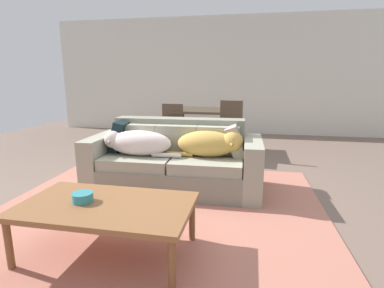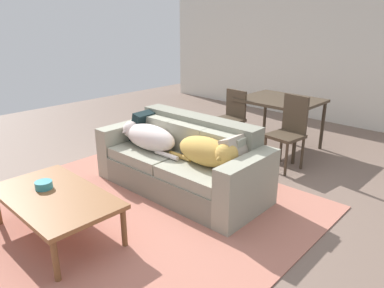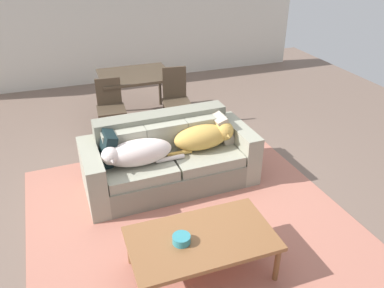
% 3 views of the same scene
% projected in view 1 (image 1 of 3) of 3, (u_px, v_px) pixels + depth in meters
% --- Properties ---
extents(ground_plane, '(10.00, 10.00, 0.00)m').
position_uv_depth(ground_plane, '(174.00, 189.00, 3.65)').
color(ground_plane, '#755F52').
extents(back_partition, '(8.00, 0.12, 2.70)m').
position_uv_depth(back_partition, '(216.00, 76.00, 7.19)').
color(back_partition, silver).
rests_on(back_partition, ground).
extents(area_rug, '(3.40, 3.46, 0.01)m').
position_uv_depth(area_rug, '(154.00, 218.00, 2.88)').
color(area_rug, '#B7705E').
rests_on(area_rug, ground).
extents(couch, '(2.04, 0.92, 0.82)m').
position_uv_depth(couch, '(175.00, 162.00, 3.62)').
color(couch, gray).
rests_on(couch, ground).
extents(dog_on_left_cushion, '(0.92, 0.35, 0.29)m').
position_uv_depth(dog_on_left_cushion, '(137.00, 143.00, 3.49)').
color(dog_on_left_cushion, silver).
rests_on(dog_on_left_cushion, couch).
extents(dog_on_right_cushion, '(0.86, 0.36, 0.31)m').
position_uv_depth(dog_on_right_cushion, '(211.00, 143.00, 3.41)').
color(dog_on_right_cushion, gold).
rests_on(dog_on_right_cushion, couch).
extents(throw_pillow_by_left_arm, '(0.24, 0.40, 0.40)m').
position_uv_depth(throw_pillow_by_left_arm, '(120.00, 136.00, 3.73)').
color(throw_pillow_by_left_arm, black).
rests_on(throw_pillow_by_left_arm, couch).
extents(throw_pillow_by_right_arm, '(0.25, 0.37, 0.39)m').
position_uv_depth(throw_pillow_by_right_arm, '(236.00, 141.00, 3.50)').
color(throw_pillow_by_right_arm, '#B3A28E').
rests_on(throw_pillow_by_right_arm, couch).
extents(coffee_table, '(1.26, 0.72, 0.41)m').
position_uv_depth(coffee_table, '(106.00, 209.00, 2.22)').
color(coffee_table, brown).
rests_on(coffee_table, ground).
extents(bowl_on_coffee_table, '(0.16, 0.16, 0.07)m').
position_uv_depth(bowl_on_coffee_table, '(83.00, 197.00, 2.24)').
color(bowl_on_coffee_table, teal).
rests_on(bowl_on_coffee_table, coffee_table).
extents(dining_table, '(1.10, 0.92, 0.76)m').
position_uv_depth(dining_table, '(205.00, 114.00, 5.42)').
color(dining_table, '#453729').
rests_on(dining_table, ground).
extents(dining_chair_near_left, '(0.42, 0.42, 0.88)m').
position_uv_depth(dining_chair_near_left, '(171.00, 127.00, 5.05)').
color(dining_chair_near_left, '#453729').
rests_on(dining_chair_near_left, ground).
extents(dining_chair_near_right, '(0.44, 0.44, 0.96)m').
position_uv_depth(dining_chair_near_right, '(230.00, 128.00, 4.81)').
color(dining_chair_near_right, '#453729').
rests_on(dining_chair_near_right, ground).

